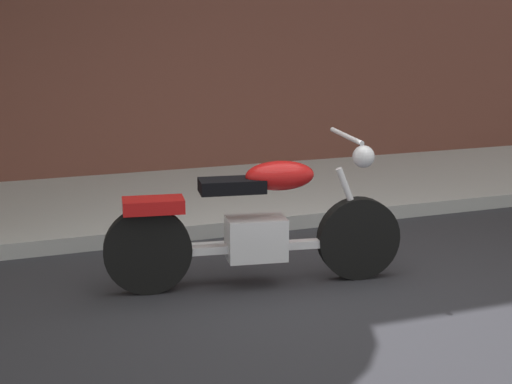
% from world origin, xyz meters
% --- Properties ---
extents(ground_plane, '(60.00, 60.00, 0.00)m').
position_xyz_m(ground_plane, '(0.00, 0.00, 0.00)').
color(ground_plane, '#28282D').
extents(sidewalk, '(20.14, 2.60, 0.14)m').
position_xyz_m(sidewalk, '(0.00, 2.89, 0.07)').
color(sidewalk, '#A2A2A2').
rests_on(sidewalk, ground).
extents(motorcycle, '(2.25, 0.76, 1.14)m').
position_xyz_m(motorcycle, '(-0.35, 0.29, 0.47)').
color(motorcycle, black).
rests_on(motorcycle, ground).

